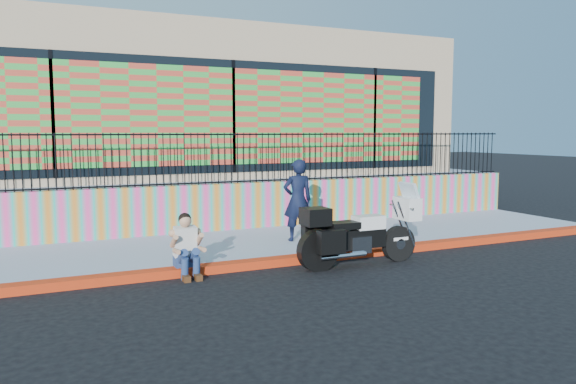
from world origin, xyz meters
TOP-DOWN VIEW (x-y plane):
  - ground at (0.00, 0.00)m, footprint 90.00×90.00m
  - red_curb at (0.00, 0.00)m, footprint 16.00×0.30m
  - sidewalk at (0.00, 1.65)m, footprint 16.00×3.00m
  - mural_wall at (0.00, 3.25)m, footprint 16.00×0.20m
  - metal_fence at (0.00, 3.25)m, footprint 15.80×0.04m
  - elevated_platform at (0.00, 8.35)m, footprint 16.00×10.00m
  - storefront_building at (0.00, 8.13)m, footprint 14.00×8.06m
  - police_motorcycle at (0.72, -0.64)m, footprint 2.43×0.80m
  - police_officer at (0.44, 1.32)m, footprint 0.69×0.50m
  - seated_man at (-2.34, -0.12)m, footprint 0.54×0.71m

SIDE VIEW (x-z plane):
  - ground at x=0.00m, z-range 0.00..0.00m
  - red_curb at x=0.00m, z-range 0.00..0.15m
  - sidewalk at x=0.00m, z-range 0.00..0.15m
  - seated_man at x=-2.34m, z-range -0.08..0.98m
  - elevated_platform at x=0.00m, z-range 0.00..1.25m
  - police_motorcycle at x=0.72m, z-range -0.12..1.39m
  - mural_wall at x=0.00m, z-range 0.15..1.25m
  - police_officer at x=0.44m, z-range 0.15..1.90m
  - metal_fence at x=0.00m, z-range 1.25..2.45m
  - storefront_building at x=0.00m, z-range 1.25..5.25m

